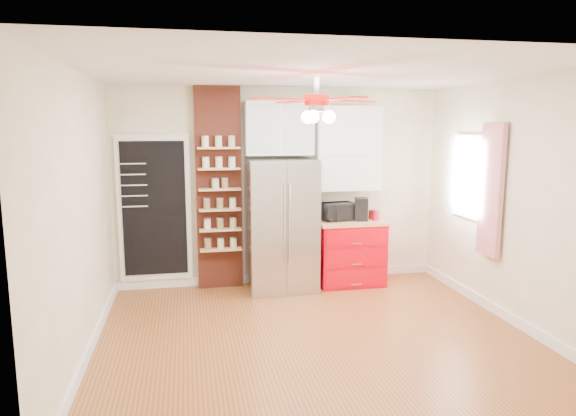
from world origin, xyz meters
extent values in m
plane|color=#9C5727|center=(0.00, 0.00, 0.00)|extent=(4.50, 4.50, 0.00)
plane|color=white|center=(0.00, 0.00, 2.70)|extent=(4.50, 4.50, 0.00)
cube|color=#FFF3CD|center=(0.00, 2.00, 1.35)|extent=(4.50, 0.02, 2.70)
cube|color=#FFF3CD|center=(0.00, -2.00, 1.35)|extent=(4.50, 0.02, 2.70)
cube|color=#FFF3CD|center=(-2.25, 0.00, 1.35)|extent=(0.02, 4.00, 2.70)
cube|color=#FFF3CD|center=(2.25, 0.00, 1.35)|extent=(0.02, 4.00, 2.70)
cube|color=white|center=(-1.70, 1.97, 1.10)|extent=(0.95, 0.04, 1.95)
cube|color=black|center=(-1.70, 1.95, 1.10)|extent=(0.82, 0.02, 1.78)
cube|color=brown|center=(-0.85, 1.92, 1.35)|extent=(0.60, 0.16, 2.70)
cube|color=#B9B9BE|center=(-0.05, 1.63, 0.88)|extent=(0.90, 0.70, 1.75)
cube|color=white|center=(-0.05, 1.82, 2.15)|extent=(0.90, 0.35, 0.70)
cube|color=red|center=(0.92, 1.68, 0.43)|extent=(0.90, 0.60, 0.86)
cube|color=tan|center=(0.92, 1.68, 0.88)|extent=(0.94, 0.64, 0.04)
cube|color=white|center=(0.92, 1.85, 1.88)|extent=(0.90, 0.30, 1.15)
cube|color=white|center=(2.23, 0.90, 1.55)|extent=(0.04, 0.75, 1.05)
cube|color=red|center=(2.18, 0.35, 1.45)|extent=(0.06, 0.40, 1.55)
cylinder|color=silver|center=(0.00, 0.00, 2.55)|extent=(0.05, 0.05, 0.20)
cylinder|color=#B60F0B|center=(0.00, 0.00, 2.43)|extent=(0.24, 0.24, 0.10)
sphere|color=white|center=(0.00, 0.00, 2.27)|extent=(0.13, 0.13, 0.13)
imported|color=black|center=(0.75, 1.70, 1.02)|extent=(0.48, 0.37, 0.24)
cube|color=black|center=(1.06, 1.64, 1.05)|extent=(0.21, 0.23, 0.31)
cylinder|color=#B0092A|center=(1.26, 1.62, 0.97)|extent=(0.11, 0.11, 0.14)
cylinder|color=#A61E09|center=(1.25, 1.71, 0.96)|extent=(0.11, 0.11, 0.13)
cylinder|color=beige|center=(-0.90, 1.76, 1.43)|extent=(0.11, 0.11, 0.12)
cylinder|color=olive|center=(-0.78, 1.79, 1.43)|extent=(0.11, 0.11, 0.12)
camera|label=1|loc=(-1.27, -4.96, 2.19)|focal=32.00mm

